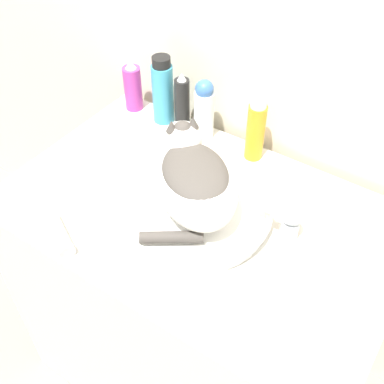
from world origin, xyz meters
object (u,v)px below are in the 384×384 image
(lotion_bottle_white, at_px, (204,110))
(shampoo_bottle_tall, at_px, (256,130))
(hairspray_can_black, at_px, (182,103))
(spray_bottle_trigger, at_px, (133,87))
(cream_tube, at_px, (60,235))
(mouthwash_bottle, at_px, (163,91))
(faucet, at_px, (285,218))
(cat, at_px, (194,177))

(lotion_bottle_white, bearing_deg, shampoo_bottle_tall, 0.00)
(hairspray_can_black, xyz_separation_m, spray_bottle_trigger, (-0.19, -0.00, -0.01))
(hairspray_can_black, relative_size, lotion_bottle_white, 0.98)
(cream_tube, bearing_deg, spray_bottle_trigger, 110.85)
(hairspray_can_black, height_order, spray_bottle_trigger, hairspray_can_black)
(shampoo_bottle_tall, xyz_separation_m, mouthwash_bottle, (-0.32, 0.00, 0.01))
(hairspray_can_black, bearing_deg, lotion_bottle_white, -0.00)
(faucet, relative_size, mouthwash_bottle, 0.67)
(cat, bearing_deg, cream_tube, 89.64)
(faucet, relative_size, shampoo_bottle_tall, 0.75)
(faucet, xyz_separation_m, lotion_bottle_white, (-0.37, 0.23, 0.03))
(mouthwash_bottle, bearing_deg, faucet, -23.47)
(lotion_bottle_white, relative_size, spray_bottle_trigger, 1.16)
(mouthwash_bottle, xyz_separation_m, cream_tube, (0.08, -0.53, -0.09))
(cream_tube, bearing_deg, lotion_bottle_white, 83.25)
(spray_bottle_trigger, height_order, cream_tube, spray_bottle_trigger)
(faucet, relative_size, lotion_bottle_white, 0.76)
(cat, distance_m, shampoo_bottle_tall, 0.28)
(shampoo_bottle_tall, distance_m, mouthwash_bottle, 0.32)
(cat, xyz_separation_m, shampoo_bottle_tall, (0.02, 0.28, -0.03))
(faucet, relative_size, spray_bottle_trigger, 0.88)
(hairspray_can_black, bearing_deg, cat, -50.55)
(spray_bottle_trigger, bearing_deg, hairspray_can_black, 0.00)
(shampoo_bottle_tall, distance_m, lotion_bottle_white, 0.17)
(spray_bottle_trigger, relative_size, cream_tube, 1.22)
(cat, height_order, spray_bottle_trigger, cat)
(cat, distance_m, hairspray_can_black, 0.36)
(lotion_bottle_white, bearing_deg, hairspray_can_black, 180.00)
(mouthwash_bottle, height_order, cream_tube, mouthwash_bottle)
(mouthwash_bottle, height_order, spray_bottle_trigger, mouthwash_bottle)
(shampoo_bottle_tall, height_order, lotion_bottle_white, shampoo_bottle_tall)
(cream_tube, bearing_deg, shampoo_bottle_tall, 66.45)
(faucet, xyz_separation_m, cream_tube, (-0.44, -0.31, -0.05))
(mouthwash_bottle, relative_size, cream_tube, 1.60)
(shampoo_bottle_tall, bearing_deg, spray_bottle_trigger, 180.00)
(cat, height_order, shampoo_bottle_tall, cat)
(cat, bearing_deg, lotion_bottle_white, -20.96)
(cat, relative_size, spray_bottle_trigger, 2.14)
(faucet, distance_m, mouthwash_bottle, 0.57)
(mouthwash_bottle, height_order, lotion_bottle_white, mouthwash_bottle)
(mouthwash_bottle, bearing_deg, spray_bottle_trigger, 180.00)
(faucet, height_order, hairspray_can_black, hairspray_can_black)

